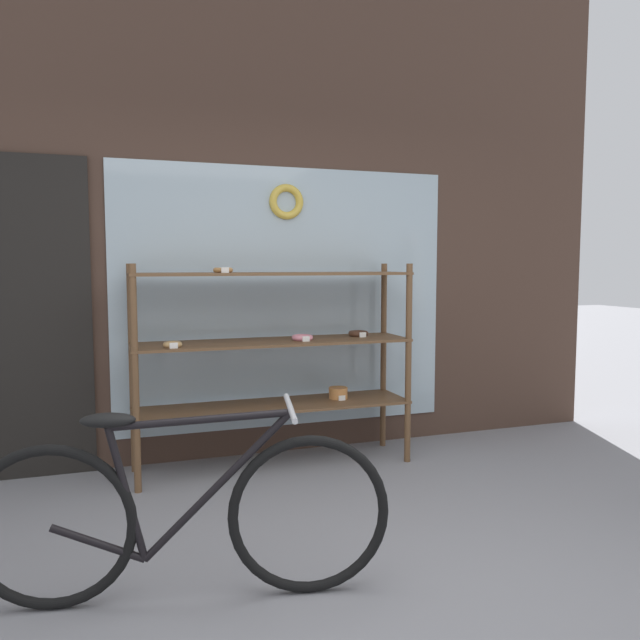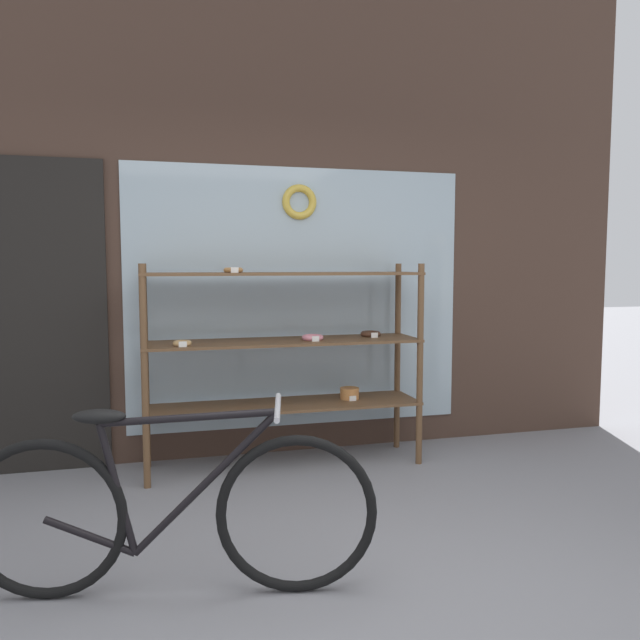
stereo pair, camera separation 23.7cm
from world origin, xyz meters
TOP-DOWN VIEW (x-y plane):
  - ground_plane at (0.00, 0.00)m, footprint 30.00×30.00m
  - storefront_facade at (-0.04, 2.40)m, footprint 5.74×0.13m
  - display_case at (0.03, 2.03)m, footprint 1.89×0.46m
  - bicycle at (-0.79, 0.47)m, footprint 1.71×0.52m

SIDE VIEW (x-z plane):
  - ground_plane at x=0.00m, z-range 0.00..0.00m
  - bicycle at x=-0.79m, z-range -0.04..0.78m
  - display_case at x=0.03m, z-range 0.14..1.54m
  - storefront_facade at x=-0.04m, z-range -0.05..3.75m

